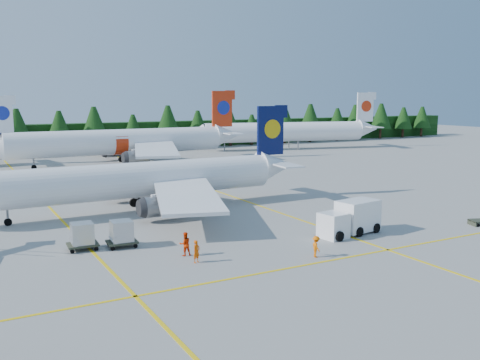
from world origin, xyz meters
TOP-DOWN VIEW (x-y plane):
  - ground at (0.00, 0.00)m, footprint 320.00×320.00m
  - taxi_stripe_a at (-14.00, 20.00)m, footprint 0.25×120.00m
  - taxi_stripe_b at (6.00, 20.00)m, footprint 0.25×120.00m
  - taxi_stripe_cross at (0.00, -6.00)m, footprint 80.00×0.25m
  - treeline_hedge at (0.00, 82.00)m, footprint 220.00×4.00m
  - airliner_navy at (-7.60, 16.80)m, footprint 36.42×29.97m
  - airliner_red at (2.36, 55.74)m, footprint 43.84×36.10m
  - airliner_far_right at (42.23, 65.07)m, footprint 42.83×12.82m
  - service_truck at (6.49, -0.85)m, footprint 6.10×2.97m
  - uld_pair at (-13.06, 5.03)m, footprint 5.25×2.62m
  - crew_a at (-8.15, -1.78)m, footprint 0.70×0.59m
  - crew_b at (-8.20, 0.17)m, footprint 0.92×0.75m
  - crew_c at (0.04, -4.81)m, footprint 0.59×0.74m

SIDE VIEW (x-z plane):
  - ground at x=0.00m, z-range 0.00..0.00m
  - taxi_stripe_a at x=-14.00m, z-range 0.00..0.01m
  - taxi_stripe_b at x=6.00m, z-range 0.00..0.01m
  - taxi_stripe_cross at x=0.00m, z-range 0.00..0.01m
  - crew_c at x=0.04m, z-range 0.00..1.59m
  - crew_a at x=-8.15m, z-range 0.00..1.62m
  - crew_b at x=-8.20m, z-range 0.00..1.78m
  - uld_pair at x=-13.06m, z-range 0.31..2.06m
  - service_truck at x=6.49m, z-range -0.01..2.81m
  - treeline_hedge at x=0.00m, z-range 0.00..6.00m
  - airliner_navy at x=-7.60m, z-range -2.11..8.48m
  - airliner_red at x=2.36m, z-range -2.54..10.21m
  - airliner_far_right at x=42.23m, z-range -2.35..10.26m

